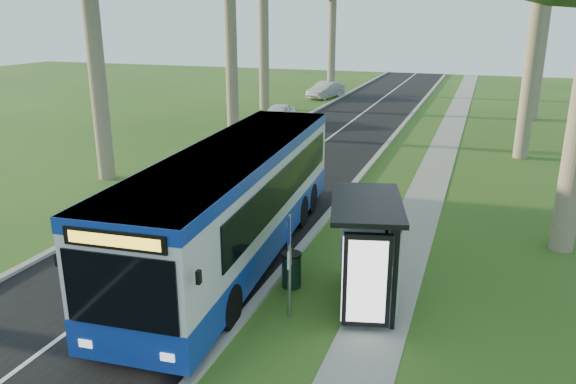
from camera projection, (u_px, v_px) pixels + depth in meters
name	position (u px, v px, depth m)	size (l,w,h in m)	color
ground	(260.00, 299.00, 14.18)	(120.00, 120.00, 0.00)	#2C5019
road	(272.00, 180.00, 24.28)	(7.00, 100.00, 0.02)	black
kerb_east	(351.00, 187.00, 23.16)	(0.25, 100.00, 0.12)	#9E9B93
kerb_west	(200.00, 172.00, 25.37)	(0.25, 100.00, 0.12)	#9E9B93
centre_line	(272.00, 180.00, 24.27)	(0.12, 100.00, 0.01)	white
footpath	(425.00, 196.00, 22.22)	(1.50, 100.00, 0.02)	gray
bus	(237.00, 202.00, 16.15)	(3.52, 12.65, 3.31)	silver
bus_stop_sign	(289.00, 254.00, 12.89)	(0.11, 0.36, 2.56)	gray
bus_shelter	(368.00, 239.00, 13.09)	(2.35, 3.38, 2.64)	black
litter_bin	(291.00, 270.00, 14.69)	(0.54, 0.54, 0.95)	black
car_white	(278.00, 115.00, 36.43)	(1.59, 3.94, 1.34)	white
car_silver	(325.00, 90.00, 48.23)	(1.46, 4.18, 1.38)	#A1A5A9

